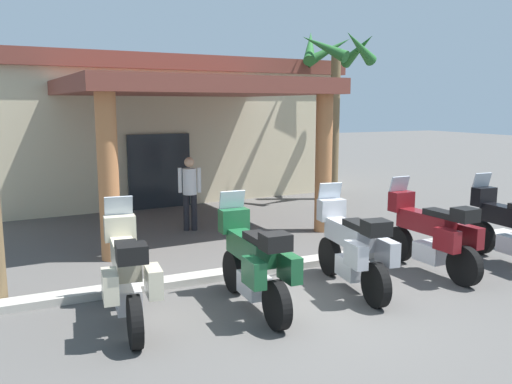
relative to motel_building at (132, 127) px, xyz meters
The scene contains 9 objects.
ground_plane 11.28m from the motel_building, 89.32° to the right, with size 80.00×80.00×0.00m, color #514F4C.
motel_building is the anchor object (origin of this frame).
motorcycle_cream 10.93m from the motel_building, 103.02° to the right, with size 0.74×2.21×1.61m.
motorcycle_green 10.92m from the motel_building, 93.68° to the right, with size 0.71×2.21×1.61m.
motorcycle_silver 10.88m from the motel_building, 84.42° to the right, with size 0.80×2.21×1.61m.
motorcycle_maroon 11.07m from the motel_building, 75.25° to the right, with size 0.71×2.21×1.61m.
pedestrian 5.88m from the motel_building, 89.73° to the right, with size 0.50×0.32×1.72m.
palm_tree_near_portico 6.73m from the motel_building, 34.42° to the right, with size 2.33×2.33×5.27m.
curb_strip 9.60m from the motel_building, 83.56° to the right, with size 10.71×0.36×0.12m, color #ADA89E.
Camera 1 is at (-3.91, -6.30, 2.92)m, focal length 37.16 mm.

